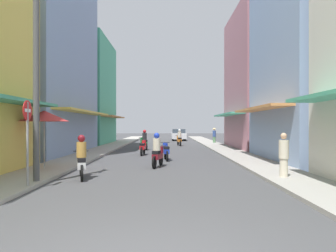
{
  "coord_description": "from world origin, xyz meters",
  "views": [
    {
      "loc": [
        0.33,
        -4.47,
        1.91
      ],
      "look_at": [
        0.41,
        18.03,
        1.87
      ],
      "focal_mm": 35.29,
      "sensor_mm": 36.0,
      "label": 1
    }
  ],
  "objects_px": {
    "motorbike_maroon": "(157,152)",
    "utility_pole": "(35,67)",
    "pedestrian_far": "(283,157)",
    "parked_car": "(178,135)",
    "motorbike_white": "(80,159)",
    "motorbike_green": "(143,141)",
    "motorbike_blue": "(165,151)",
    "pedestrian_crossing": "(213,135)",
    "vendor_umbrella": "(43,116)",
    "motorbike_red": "(142,147)",
    "motorbike_orange": "(178,138)",
    "street_sign_no_entry": "(26,132)"
  },
  "relations": [
    {
      "from": "vendor_umbrella",
      "to": "motorbike_orange",
      "type": "bearing_deg",
      "value": 70.15
    },
    {
      "from": "motorbike_white",
      "to": "street_sign_no_entry",
      "type": "relative_size",
      "value": 0.66
    },
    {
      "from": "parked_car",
      "to": "motorbike_orange",
      "type": "bearing_deg",
      "value": -91.52
    },
    {
      "from": "motorbike_maroon",
      "to": "street_sign_no_entry",
      "type": "relative_size",
      "value": 0.67
    },
    {
      "from": "parked_car",
      "to": "motorbike_green",
      "type": "bearing_deg",
      "value": -101.35
    },
    {
      "from": "motorbike_maroon",
      "to": "motorbike_orange",
      "type": "bearing_deg",
      "value": 84.5
    },
    {
      "from": "motorbike_green",
      "to": "motorbike_maroon",
      "type": "relative_size",
      "value": 0.97
    },
    {
      "from": "pedestrian_crossing",
      "to": "vendor_umbrella",
      "type": "relative_size",
      "value": 0.67
    },
    {
      "from": "pedestrian_far",
      "to": "parked_car",
      "type": "bearing_deg",
      "value": 95.03
    },
    {
      "from": "motorbike_orange",
      "to": "pedestrian_crossing",
      "type": "bearing_deg",
      "value": 42.36
    },
    {
      "from": "parked_car",
      "to": "pedestrian_crossing",
      "type": "height_order",
      "value": "pedestrian_crossing"
    },
    {
      "from": "motorbike_maroon",
      "to": "motorbike_white",
      "type": "distance_m",
      "value": 4.18
    },
    {
      "from": "motorbike_orange",
      "to": "vendor_umbrella",
      "type": "height_order",
      "value": "vendor_umbrella"
    },
    {
      "from": "motorbike_green",
      "to": "pedestrian_crossing",
      "type": "bearing_deg",
      "value": 51.83
    },
    {
      "from": "utility_pole",
      "to": "motorbike_maroon",
      "type": "bearing_deg",
      "value": 49.65
    },
    {
      "from": "motorbike_red",
      "to": "motorbike_white",
      "type": "xyz_separation_m",
      "value": [
        -1.5,
        -9.44,
        0.2
      ]
    },
    {
      "from": "motorbike_green",
      "to": "pedestrian_far",
      "type": "distance_m",
      "value": 15.54
    },
    {
      "from": "motorbike_red",
      "to": "pedestrian_far",
      "type": "height_order",
      "value": "pedestrian_far"
    },
    {
      "from": "motorbike_green",
      "to": "street_sign_no_entry",
      "type": "xyz_separation_m",
      "value": [
        -2.26,
        -16.11,
        1.01
      ]
    },
    {
      "from": "motorbike_white",
      "to": "parked_car",
      "type": "bearing_deg",
      "value": 81.58
    },
    {
      "from": "motorbike_green",
      "to": "pedestrian_far",
      "type": "height_order",
      "value": "pedestrian_far"
    },
    {
      "from": "motorbike_maroon",
      "to": "pedestrian_crossing",
      "type": "relative_size",
      "value": 1.06
    },
    {
      "from": "motorbike_blue",
      "to": "street_sign_no_entry",
      "type": "height_order",
      "value": "street_sign_no_entry"
    },
    {
      "from": "motorbike_red",
      "to": "street_sign_no_entry",
      "type": "xyz_separation_m",
      "value": [
        -2.53,
        -11.54,
        1.21
      ]
    },
    {
      "from": "pedestrian_crossing",
      "to": "street_sign_no_entry",
      "type": "xyz_separation_m",
      "value": [
        -8.98,
        -24.66,
        0.77
      ]
    },
    {
      "from": "motorbike_green",
      "to": "motorbike_red",
      "type": "distance_m",
      "value": 4.59
    },
    {
      "from": "pedestrian_crossing",
      "to": "pedestrian_far",
      "type": "xyz_separation_m",
      "value": [
        -0.8,
        -22.92,
        -0.13
      ]
    },
    {
      "from": "motorbike_blue",
      "to": "motorbike_maroon",
      "type": "xyz_separation_m",
      "value": [
        -0.36,
        -3.07,
        0.2
      ]
    },
    {
      "from": "motorbike_blue",
      "to": "parked_car",
      "type": "height_order",
      "value": "parked_car"
    },
    {
      "from": "motorbike_maroon",
      "to": "motorbike_white",
      "type": "xyz_separation_m",
      "value": [
        -2.64,
        -3.24,
        0.0
      ]
    },
    {
      "from": "motorbike_red",
      "to": "vendor_umbrella",
      "type": "bearing_deg",
      "value": -115.2
    },
    {
      "from": "parked_car",
      "to": "vendor_umbrella",
      "type": "distance_m",
      "value": 28.98
    },
    {
      "from": "parked_car",
      "to": "pedestrian_crossing",
      "type": "distance_m",
      "value": 8.32
    },
    {
      "from": "motorbike_orange",
      "to": "parked_car",
      "type": "bearing_deg",
      "value": 88.48
    },
    {
      "from": "motorbike_blue",
      "to": "motorbike_red",
      "type": "height_order",
      "value": "same"
    },
    {
      "from": "motorbike_orange",
      "to": "parked_car",
      "type": "height_order",
      "value": "motorbike_orange"
    },
    {
      "from": "motorbike_blue",
      "to": "pedestrian_far",
      "type": "xyz_separation_m",
      "value": [
        4.14,
        -6.67,
        0.32
      ]
    },
    {
      "from": "parked_car",
      "to": "utility_pole",
      "type": "bearing_deg",
      "value": -100.13
    },
    {
      "from": "motorbike_blue",
      "to": "utility_pole",
      "type": "height_order",
      "value": "utility_pole"
    },
    {
      "from": "motorbike_red",
      "to": "motorbike_orange",
      "type": "bearing_deg",
      "value": 74.58
    },
    {
      "from": "motorbike_maroon",
      "to": "utility_pole",
      "type": "relative_size",
      "value": 0.24
    },
    {
      "from": "motorbike_orange",
      "to": "utility_pole",
      "type": "relative_size",
      "value": 0.24
    },
    {
      "from": "pedestrian_crossing",
      "to": "motorbike_blue",
      "type": "bearing_deg",
      "value": -106.92
    },
    {
      "from": "pedestrian_far",
      "to": "street_sign_no_entry",
      "type": "xyz_separation_m",
      "value": [
        -8.18,
        -1.74,
        0.89
      ]
    },
    {
      "from": "motorbike_maroon",
      "to": "motorbike_white",
      "type": "relative_size",
      "value": 1.01
    },
    {
      "from": "vendor_umbrella",
      "to": "motorbike_maroon",
      "type": "bearing_deg",
      "value": 15.97
    },
    {
      "from": "vendor_umbrella",
      "to": "street_sign_no_entry",
      "type": "bearing_deg",
      "value": -75.84
    },
    {
      "from": "motorbike_maroon",
      "to": "vendor_umbrella",
      "type": "xyz_separation_m",
      "value": [
        -4.68,
        -1.34,
        1.6
      ]
    },
    {
      "from": "motorbike_red",
      "to": "parked_car",
      "type": "distance_m",
      "value": 20.88
    },
    {
      "from": "motorbike_orange",
      "to": "vendor_umbrella",
      "type": "bearing_deg",
      "value": -109.85
    }
  ]
}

